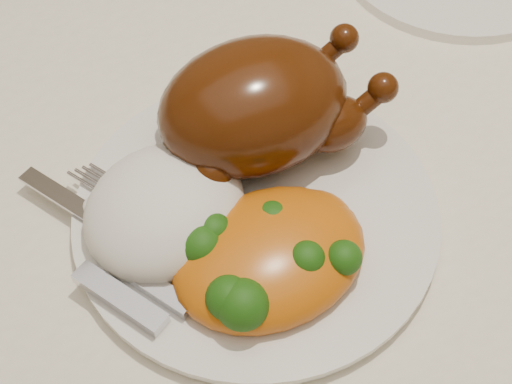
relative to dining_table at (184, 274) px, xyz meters
name	(u,v)px	position (x,y,z in m)	size (l,w,h in m)	color
dining_table	(184,274)	(0.00, 0.00, 0.00)	(1.60, 0.90, 0.76)	brown
tablecloth	(177,227)	(0.00, 0.00, 0.07)	(1.73, 1.03, 0.18)	white
dinner_plate	(256,213)	(0.05, -0.04, 0.11)	(0.26, 0.26, 0.01)	white
roast_chicken	(259,105)	(0.08, 0.02, 0.16)	(0.18, 0.11, 0.09)	#4D2108
rice_mound	(165,211)	(-0.01, -0.02, 0.13)	(0.15, 0.15, 0.06)	white
mac_and_cheese	(270,254)	(0.04, -0.08, 0.13)	(0.14, 0.11, 0.05)	#D75C0D
cutlery	(119,261)	(-0.05, -0.04, 0.12)	(0.08, 0.17, 0.01)	silver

